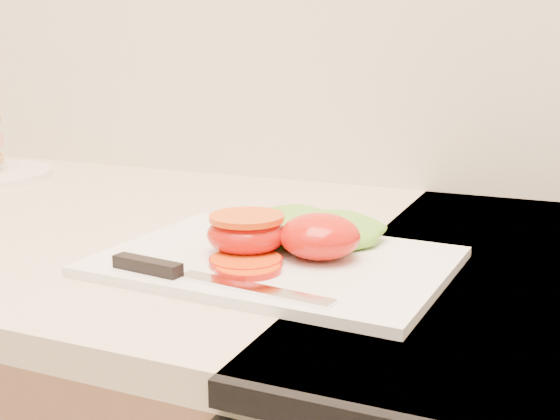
% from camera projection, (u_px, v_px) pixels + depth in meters
% --- Properties ---
extents(cutting_board, '(0.34, 0.25, 0.01)m').
position_uv_depth(cutting_board, '(276.00, 261.00, 0.69)').
color(cutting_board, white).
rests_on(cutting_board, counter).
extents(tomato_half_dome, '(0.08, 0.08, 0.04)m').
position_uv_depth(tomato_half_dome, '(320.00, 236.00, 0.68)').
color(tomato_half_dome, red).
rests_on(tomato_half_dome, cutting_board).
extents(tomato_half_cut, '(0.08, 0.08, 0.04)m').
position_uv_depth(tomato_half_cut, '(247.00, 232.00, 0.69)').
color(tomato_half_cut, red).
rests_on(tomato_half_cut, cutting_board).
extents(tomato_slice_0, '(0.07, 0.07, 0.01)m').
position_uv_depth(tomato_slice_0, '(246.00, 261.00, 0.66)').
color(tomato_slice_0, '#F85A0C').
rests_on(tomato_slice_0, cutting_board).
extents(tomato_slice_1, '(0.06, 0.06, 0.01)m').
position_uv_depth(tomato_slice_1, '(248.00, 268.00, 0.64)').
color(tomato_slice_1, '#F85A0C').
rests_on(tomato_slice_1, cutting_board).
extents(lettuce_leaf_0, '(0.16, 0.14, 0.03)m').
position_uv_depth(lettuce_leaf_0, '(293.00, 226.00, 0.75)').
color(lettuce_leaf_0, '#6EC534').
rests_on(lettuce_leaf_0, cutting_board).
extents(lettuce_leaf_1, '(0.14, 0.12, 0.03)m').
position_uv_depth(lettuce_leaf_1, '(331.00, 230.00, 0.74)').
color(lettuce_leaf_1, '#6EC534').
rests_on(lettuce_leaf_1, cutting_board).
extents(knife, '(0.22, 0.04, 0.01)m').
position_uv_depth(knife, '(187.00, 274.00, 0.62)').
color(knife, silver).
rests_on(knife, cutting_board).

